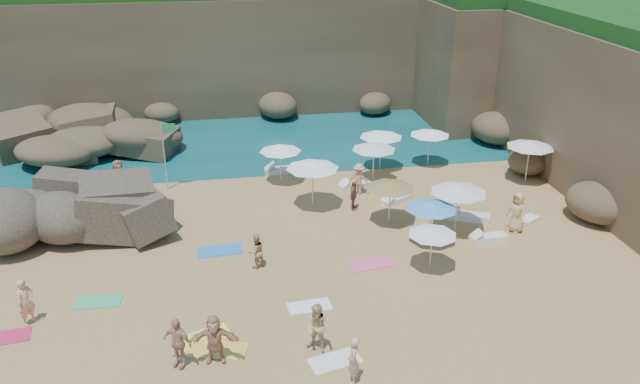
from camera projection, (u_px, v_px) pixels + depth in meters
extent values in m
plane|color=tan|center=(284.00, 270.00, 25.31)|extent=(120.00, 120.00, 0.00)
plane|color=#0C4751|center=(242.00, 86.00, 52.29)|extent=(120.00, 120.00, 0.00)
cube|color=brown|center=(270.00, 49.00, 46.47)|extent=(44.00, 8.00, 8.00)
cube|color=brown|center=(613.00, 100.00, 33.80)|extent=(8.00, 30.00, 8.00)
cube|color=brown|center=(487.00, 56.00, 44.29)|extent=(10.00, 12.00, 8.00)
cylinder|color=white|center=(7.00, 58.00, 48.29)|extent=(0.10, 0.10, 6.00)
cylinder|color=white|center=(28.00, 57.00, 48.52)|extent=(0.10, 0.10, 6.00)
cylinder|color=white|center=(48.00, 57.00, 48.75)|extent=(0.10, 0.10, 6.00)
cylinder|color=silver|center=(164.00, 157.00, 31.96)|extent=(0.07, 0.07, 3.67)
cube|color=#249050|center=(169.00, 128.00, 31.38)|extent=(0.64, 0.10, 0.41)
cylinder|color=silver|center=(373.00, 164.00, 33.19)|extent=(0.06, 0.06, 2.09)
cone|color=silver|center=(374.00, 146.00, 32.79)|extent=(2.34, 2.34, 0.36)
cylinder|color=silver|center=(281.00, 165.00, 33.18)|extent=(0.06, 0.06, 1.99)
cone|color=white|center=(280.00, 148.00, 32.79)|extent=(2.24, 2.24, 0.34)
cylinder|color=silver|center=(429.00, 148.00, 35.52)|extent=(0.06, 0.06, 2.01)
cone|color=white|center=(430.00, 132.00, 35.13)|extent=(2.26, 2.26, 0.34)
cylinder|color=silver|center=(380.00, 151.00, 34.89)|extent=(0.06, 0.06, 2.14)
cone|color=white|center=(381.00, 134.00, 34.47)|extent=(2.40, 2.40, 0.36)
cylinder|color=silver|center=(577.00, 164.00, 33.01)|extent=(0.06, 0.06, 2.20)
cone|color=silver|center=(581.00, 145.00, 32.58)|extent=(2.47, 2.47, 0.38)
cylinder|color=silver|center=(313.00, 185.00, 30.30)|extent=(0.07, 0.07, 2.30)
cone|color=white|center=(313.00, 164.00, 29.85)|extent=(2.58, 2.58, 0.39)
cylinder|color=silver|center=(390.00, 204.00, 28.72)|extent=(0.06, 0.06, 2.03)
cone|color=#E35428|center=(390.00, 184.00, 28.32)|extent=(2.28, 2.28, 0.35)
cylinder|color=silver|center=(528.00, 162.00, 33.20)|extent=(0.07, 0.07, 2.22)
cone|color=silver|center=(531.00, 144.00, 32.77)|extent=(2.49, 2.49, 0.38)
cylinder|color=silver|center=(457.00, 210.00, 27.83)|extent=(0.07, 0.07, 2.25)
cone|color=silver|center=(459.00, 188.00, 27.39)|extent=(2.53, 2.53, 0.38)
cylinder|color=silver|center=(430.00, 224.00, 26.89)|extent=(0.06, 0.06, 1.94)
cone|color=#4098DA|center=(432.00, 205.00, 26.51)|extent=(2.18, 2.18, 0.33)
cylinder|color=silver|center=(431.00, 250.00, 25.04)|extent=(0.05, 0.05, 1.77)
cone|color=white|center=(433.00, 231.00, 24.69)|extent=(1.98, 1.98, 0.30)
cube|color=white|center=(355.00, 185.00, 32.83)|extent=(1.92, 1.15, 0.28)
cube|color=silver|center=(282.00, 170.00, 34.72)|extent=(2.00, 0.71, 0.31)
cube|color=white|center=(397.00, 199.00, 31.25)|extent=(1.77, 1.38, 0.27)
cube|color=silver|center=(468.00, 217.00, 29.42)|extent=(2.06, 1.38, 0.31)
cube|color=white|center=(489.00, 238.00, 27.52)|extent=(1.72, 0.66, 0.26)
cube|color=white|center=(525.00, 222.00, 28.98)|extent=(1.69, 1.28, 0.25)
cube|color=#32B26C|center=(98.00, 302.00, 23.20)|extent=(1.73, 0.93, 0.03)
cube|color=yellow|center=(219.00, 350.00, 20.67)|extent=(2.06, 1.42, 0.03)
cube|color=white|center=(310.00, 306.00, 22.95)|extent=(1.65, 0.91, 0.03)
cube|color=#D02448|center=(4.00, 338.00, 21.24)|extent=(1.77, 1.07, 0.03)
cube|color=blue|center=(220.00, 250.00, 26.74)|extent=(2.00, 1.10, 0.03)
cube|color=#E35886|center=(372.00, 264.00, 25.74)|extent=(1.97, 1.17, 0.03)
cube|color=#F8F041|center=(204.00, 338.00, 21.24)|extent=(2.03, 1.48, 0.03)
cube|color=white|center=(335.00, 361.00, 20.16)|extent=(1.82, 1.20, 0.03)
imported|color=#DFA675|center=(26.00, 302.00, 21.67)|extent=(0.74, 0.77, 1.78)
imported|color=tan|center=(256.00, 251.00, 25.23)|extent=(0.89, 0.81, 1.48)
imported|color=tan|center=(359.00, 179.00, 31.88)|extent=(1.15, 0.91, 1.65)
imported|color=#8C5746|center=(354.00, 195.00, 30.21)|extent=(0.74, 0.94, 1.49)
imported|color=tan|center=(517.00, 212.00, 28.04)|extent=(0.86, 1.06, 1.90)
imported|color=tan|center=(119.00, 177.00, 31.80)|extent=(1.79, 1.01, 1.86)
imported|color=#E8A783|center=(353.00, 361.00, 18.96)|extent=(0.47, 0.64, 1.60)
imported|color=tan|center=(179.00, 360.00, 19.88)|extent=(1.82, 2.03, 0.43)
imported|color=tan|center=(216.00, 356.00, 20.05)|extent=(1.77, 1.87, 0.46)
imported|color=tan|center=(318.00, 343.00, 20.50)|extent=(1.74, 1.89, 0.66)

